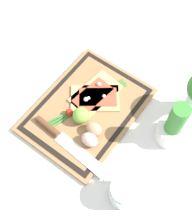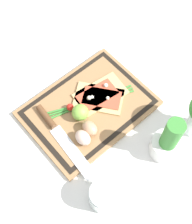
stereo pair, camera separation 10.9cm
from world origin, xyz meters
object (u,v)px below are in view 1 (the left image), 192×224
object	(u,v)px
herb_pot	(173,128)
sauce_jar	(124,192)
egg_brown	(94,129)
knife	(60,136)
pizza_slice_near	(95,94)
pizza_slice_far	(95,98)
lime	(81,115)
cherry_tomato_red	(69,112)
egg_pink	(90,140)

from	to	relation	value
herb_pot	sauce_jar	bearing A→B (deg)	-2.63
egg_brown	knife	bearing A→B (deg)	-43.33
herb_pot	sauce_jar	size ratio (longest dim) A/B	2.17
pizza_slice_near	herb_pot	world-z (taller)	herb_pot
pizza_slice_near	knife	xyz separation A→B (m)	(0.21, 0.00, 0.00)
egg_brown	sauce_jar	size ratio (longest dim) A/B	0.64
pizza_slice_far	lime	xyz separation A→B (m)	(0.10, 0.01, 0.02)
lime	cherry_tomato_red	world-z (taller)	lime
knife	sauce_jar	bearing A→B (deg)	84.01
pizza_slice_near	pizza_slice_far	distance (m)	0.02
egg_brown	herb_pot	size ratio (longest dim) A/B	0.30
egg_pink	cherry_tomato_red	world-z (taller)	egg_pink
knife	lime	distance (m)	0.10
pizza_slice_far	cherry_tomato_red	xyz separation A→B (m)	(0.10, -0.03, 0.01)
pizza_slice_near	egg_pink	xyz separation A→B (m)	(0.16, 0.10, 0.02)
pizza_slice_near	herb_pot	distance (m)	0.30
pizza_slice_far	lime	world-z (taller)	lime
knife	cherry_tomato_red	world-z (taller)	cherry_tomato_red
pizza_slice_near	sauce_jar	distance (m)	0.37
pizza_slice_far	knife	world-z (taller)	pizza_slice_far
pizza_slice_far	herb_pot	xyz separation A→B (m)	(-0.04, 0.29, 0.04)
knife	lime	world-z (taller)	lime
pizza_slice_far	sauce_jar	world-z (taller)	sauce_jar
pizza_slice_far	egg_brown	size ratio (longest dim) A/B	3.41
egg_brown	egg_pink	size ratio (longest dim) A/B	1.00
lime	cherry_tomato_red	distance (m)	0.05
pizza_slice_far	knife	distance (m)	0.19
egg_brown	egg_pink	distance (m)	0.04
pizza_slice_far	egg_pink	world-z (taller)	egg_pink
pizza_slice_near	knife	size ratio (longest dim) A/B	0.61
egg_pink	herb_pot	world-z (taller)	herb_pot
lime	cherry_tomato_red	bearing A→B (deg)	-79.64
egg_pink	pizza_slice_far	bearing A→B (deg)	-149.50
knife	herb_pot	distance (m)	0.38
knife	egg_pink	world-z (taller)	egg_pink
knife	sauce_jar	distance (m)	0.28
knife	egg_brown	distance (m)	0.12
herb_pot	cherry_tomato_red	bearing A→B (deg)	-66.00
lime	pizza_slice_far	bearing A→B (deg)	-173.23
pizza_slice_near	egg_brown	size ratio (longest dim) A/B	3.28
lime	herb_pot	size ratio (longest dim) A/B	0.29
pizza_slice_far	egg_brown	xyz separation A→B (m)	(0.11, 0.08, 0.02)
herb_pot	egg_pink	bearing A→B (deg)	-47.03
lime	cherry_tomato_red	size ratio (longest dim) A/B	2.24
lime	sauce_jar	size ratio (longest dim) A/B	0.63
lime	herb_pot	bearing A→B (deg)	116.07
lime	sauce_jar	xyz separation A→B (m)	(0.13, 0.26, -0.01)
egg_pink	cherry_tomato_red	size ratio (longest dim) A/B	2.28
cherry_tomato_red	herb_pot	distance (m)	0.36
pizza_slice_near	lime	world-z (taller)	lime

